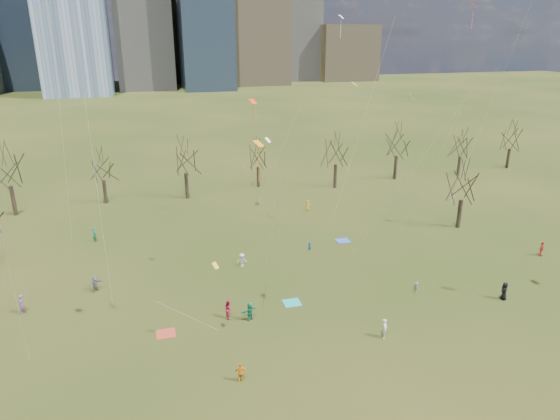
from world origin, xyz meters
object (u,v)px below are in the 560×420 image
object	(u,v)px
blanket_navy	(343,241)
blanket_crimson	(166,334)
person_2	(229,309)
person_4	(241,372)
blanket_teal	(292,303)
person_1	(385,328)

from	to	relation	value
blanket_navy	blanket_crimson	distance (m)	26.63
person_2	blanket_crimson	bearing A→B (deg)	106.47
person_2	person_4	distance (m)	8.87
blanket_navy	blanket_teal	bearing A→B (deg)	-129.54
blanket_crimson	person_1	distance (m)	18.50
blanket_teal	person_4	size ratio (longest dim) A/B	1.01
blanket_crimson	person_4	distance (m)	9.25
blanket_navy	blanket_crimson	xyz separation A→B (m)	(-22.25, -14.62, 0.00)
person_4	blanket_teal	bearing A→B (deg)	-113.58
person_2	person_4	size ratio (longest dim) A/B	1.12
person_1	person_2	world-z (taller)	person_2
person_1	person_4	bearing A→B (deg)	130.13
blanket_teal	person_4	world-z (taller)	person_4
blanket_teal	person_1	world-z (taller)	person_1
person_1	blanket_teal	bearing A→B (deg)	67.57
person_1	person_4	world-z (taller)	person_1
blanket_crimson	person_2	bearing A→B (deg)	10.66
blanket_navy	person_2	size ratio (longest dim) A/B	0.90
blanket_teal	blanket_navy	size ratio (longest dim) A/B	1.00
blanket_teal	blanket_navy	bearing A→B (deg)	50.46
blanket_crimson	person_1	xyz separation A→B (m)	(17.63, -5.55, 0.87)
person_1	person_2	size ratio (longest dim) A/B	1.00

